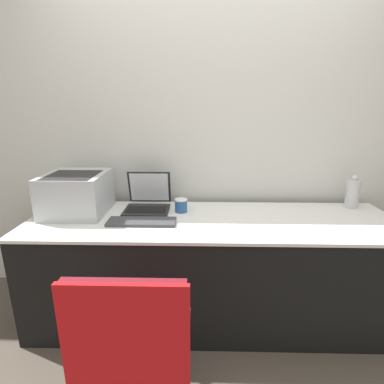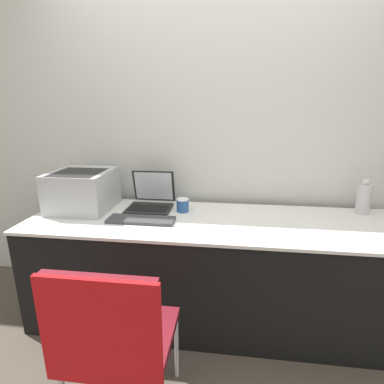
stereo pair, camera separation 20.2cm
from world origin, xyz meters
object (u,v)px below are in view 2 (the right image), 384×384
printer (82,189)px  metal_pitcher (364,198)px  external_keyboard (141,220)px  chair (113,335)px  coffee_cup (183,205)px  laptop_left (151,200)px

printer → metal_pitcher: 2.03m
external_keyboard → metal_pitcher: 1.57m
metal_pitcher → chair: (-1.43, -1.15, -0.32)m
metal_pitcher → coffee_cup: bearing=-174.3°
coffee_cup → metal_pitcher: (1.28, 0.13, 0.07)m
printer → external_keyboard: (0.49, -0.19, -0.14)m
printer → laptop_left: 0.51m
laptop_left → coffee_cup: bearing=-12.3°
coffee_cup → laptop_left: bearing=167.7°
laptop_left → metal_pitcher: 1.53m
metal_pitcher → chair: bearing=-141.2°
laptop_left → metal_pitcher: size_ratio=1.28×
printer → external_keyboard: 0.55m
chair → coffee_cup: bearing=81.9°
external_keyboard → chair: chair is taller
printer → laptop_left: size_ratio=1.36×
printer → external_keyboard: bearing=-21.2°
coffee_cup → external_keyboard: bearing=-137.2°
laptop_left → coffee_cup: size_ratio=3.34×
printer → metal_pitcher: printer is taller
metal_pitcher → laptop_left: bearing=-177.2°
printer → laptop_left: (0.49, 0.09, -0.10)m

